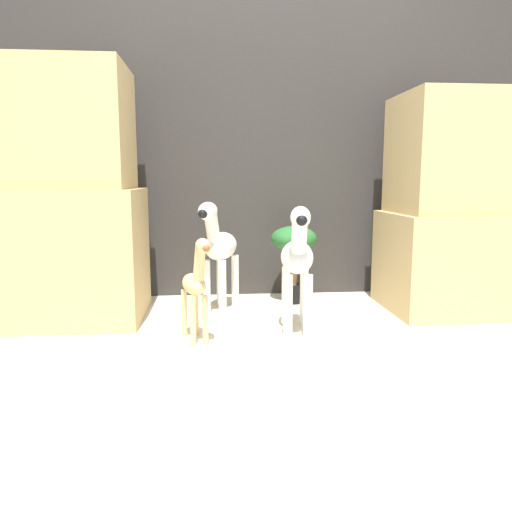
% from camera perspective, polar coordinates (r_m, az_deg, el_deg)
% --- Properties ---
extents(ground_plane, '(14.00, 14.00, 0.00)m').
position_cam_1_polar(ground_plane, '(2.36, 3.39, -11.01)').
color(ground_plane, beige).
extents(wall_back, '(6.40, 0.08, 2.20)m').
position_cam_1_polar(wall_back, '(3.48, 0.45, 13.75)').
color(wall_back, '#2D2B28').
rests_on(wall_back, ground_plane).
extents(rock_pillar_left, '(0.71, 0.67, 1.41)m').
position_cam_1_polar(rock_pillar_left, '(2.99, -19.83, 5.47)').
color(rock_pillar_left, tan).
rests_on(rock_pillar_left, ground_plane).
extents(rock_pillar_right, '(0.71, 0.67, 1.29)m').
position_cam_1_polar(rock_pillar_right, '(3.23, 21.19, 4.80)').
color(rock_pillar_right, tan).
rests_on(rock_pillar_right, ground_plane).
extents(zebra_right, '(0.20, 0.48, 0.67)m').
position_cam_1_polar(zebra_right, '(2.56, 4.76, -0.36)').
color(zebra_right, white).
rests_on(zebra_right, ground_plane).
extents(zebra_left, '(0.29, 0.48, 0.67)m').
position_cam_1_polar(zebra_left, '(3.00, -4.28, 0.97)').
color(zebra_left, white).
rests_on(zebra_left, ground_plane).
extents(giraffe_figurine, '(0.18, 0.34, 0.53)m').
position_cam_1_polar(giraffe_figurine, '(2.45, -6.90, -3.14)').
color(giraffe_figurine, tan).
rests_on(giraffe_figurine, ground_plane).
extents(potted_palm_front, '(0.30, 0.30, 0.50)m').
position_cam_1_polar(potted_palm_front, '(3.22, 4.35, 1.05)').
color(potted_palm_front, black).
rests_on(potted_palm_front, ground_plane).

